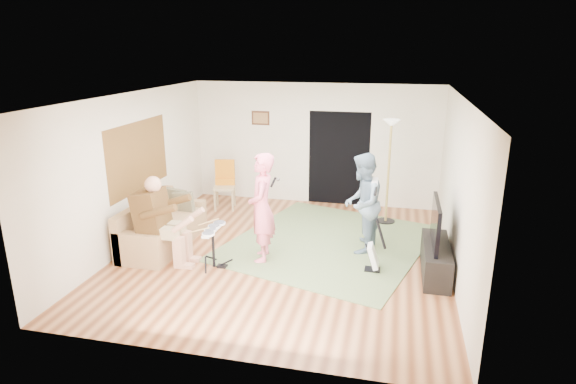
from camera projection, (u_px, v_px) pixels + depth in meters
The scene contains 19 objects.
floor at pixel (284, 254), 8.35m from camera, with size 6.00×6.00×0.00m, color brown.
walls at pixel (284, 179), 7.95m from camera, with size 5.50×6.00×2.70m, color silver, non-canonical shape.
ceiling at pixel (284, 96), 7.56m from camera, with size 6.00×6.00×0.00m, color white.
window_blinds at pixel (138, 156), 8.67m from camera, with size 2.05×2.05×0.00m, color brown.
doorway at pixel (339, 159), 10.71m from camera, with size 2.10×2.10×0.00m, color black.
picture_frame at pixel (261, 118), 10.85m from camera, with size 0.42×0.03×0.32m, color #3F2314.
area_rug at pixel (328, 242), 8.81m from camera, with size 3.22×3.61×0.02m, color #5A6F43.
sofa at pixel (159, 230), 8.67m from camera, with size 0.83×2.02×0.82m.
drummer at pixel (164, 230), 7.89m from camera, with size 0.96×0.53×1.47m.
drum_kit at pixel (213, 249), 7.78m from camera, with size 0.38×0.68×0.70m.
singer at pixel (262, 208), 7.88m from camera, with size 0.67×0.44×1.83m, color #F66B87.
microphone at pixel (273, 182), 7.71m from camera, with size 0.06×0.06×0.24m, color black, non-canonical shape.
guitarist at pixel (362, 203), 8.25m from camera, with size 0.85×0.66×1.74m, color #6C879E.
guitar_held at pixel (375, 186), 8.12m from camera, with size 0.12×0.60×0.26m, color white, non-canonical shape.
guitar_spare at pixel (374, 256), 7.64m from camera, with size 0.32×0.29×0.90m.
torchiere_lamp at pixel (390, 153), 9.44m from camera, with size 0.38×0.38×2.10m.
dining_chair at pixel (225, 192), 10.61m from camera, with size 0.54×0.57×1.06m.
tv_cabinet at pixel (436, 259), 7.54m from camera, with size 0.40×1.40×0.50m, color black.
television at pixel (436, 223), 7.38m from camera, with size 0.06×1.12×0.70m, color black.
Camera 1 is at (1.78, -7.46, 3.46)m, focal length 30.00 mm.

